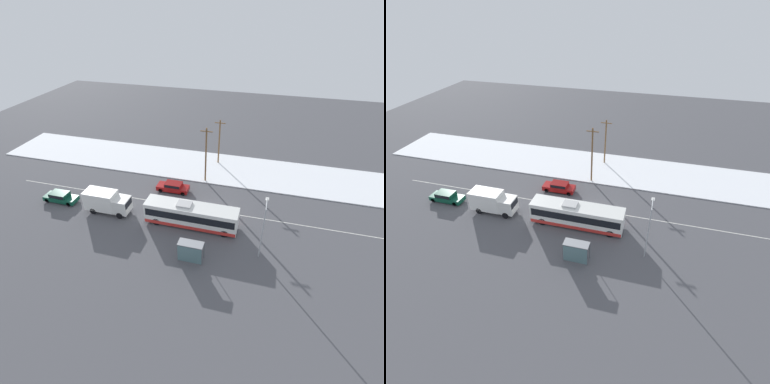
# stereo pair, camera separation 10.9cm
# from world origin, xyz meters

# --- Properties ---
(ground_plane) EXTENTS (120.00, 120.00, 0.00)m
(ground_plane) POSITION_xyz_m (0.00, 0.00, 0.00)
(ground_plane) COLOR #4C4C51
(snow_lot) EXTENTS (80.00, 10.46, 0.12)m
(snow_lot) POSITION_xyz_m (0.00, 11.91, 0.06)
(snow_lot) COLOR white
(snow_lot) RESTS_ON ground_plane
(lane_marking_center) EXTENTS (60.00, 0.12, 0.00)m
(lane_marking_center) POSITION_xyz_m (0.00, 0.00, 0.00)
(lane_marking_center) COLOR silver
(lane_marking_center) RESTS_ON ground_plane
(city_bus) EXTENTS (11.71, 2.57, 3.16)m
(city_bus) POSITION_xyz_m (-1.90, -3.60, 1.54)
(city_bus) COLOR white
(city_bus) RESTS_ON ground_plane
(box_truck) EXTENTS (6.08, 2.30, 3.02)m
(box_truck) POSITION_xyz_m (-13.49, -3.81, 1.66)
(box_truck) COLOR silver
(box_truck) RESTS_ON ground_plane
(sedan_car) EXTENTS (4.72, 1.80, 1.43)m
(sedan_car) POSITION_xyz_m (-6.55, 3.24, 0.79)
(sedan_car) COLOR maroon
(sedan_car) RESTS_ON ground_plane
(parked_car_near_truck) EXTENTS (4.74, 1.80, 1.43)m
(parked_car_near_truck) POSITION_xyz_m (-21.04, -3.44, 0.78)
(parked_car_near_truck) COLOR #0F4733
(parked_car_near_truck) RESTS_ON ground_plane
(pedestrian_at_stop) EXTENTS (0.60, 0.27, 1.67)m
(pedestrian_at_stop) POSITION_xyz_m (-0.28, -8.13, 1.02)
(pedestrian_at_stop) COLOR #23232D
(pedestrian_at_stop) RESTS_ON ground_plane
(bus_shelter) EXTENTS (2.77, 1.20, 2.40)m
(bus_shelter) POSITION_xyz_m (-0.34, -9.64, 1.67)
(bus_shelter) COLOR gray
(bus_shelter) RESTS_ON ground_plane
(streetlamp) EXTENTS (0.36, 2.54, 6.59)m
(streetlamp) POSITION_xyz_m (6.84, -6.45, 4.22)
(streetlamp) COLOR #9EA3A8
(streetlamp) RESTS_ON ground_plane
(utility_pole_roadside) EXTENTS (1.80, 0.24, 8.74)m
(utility_pole_roadside) POSITION_xyz_m (-2.64, 7.35, 4.56)
(utility_pole_roadside) COLOR brown
(utility_pole_roadside) RESTS_ON ground_plane
(utility_pole_snowlot) EXTENTS (1.80, 0.24, 7.73)m
(utility_pole_snowlot) POSITION_xyz_m (-1.85, 13.82, 4.05)
(utility_pole_snowlot) COLOR brown
(utility_pole_snowlot) RESTS_ON ground_plane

